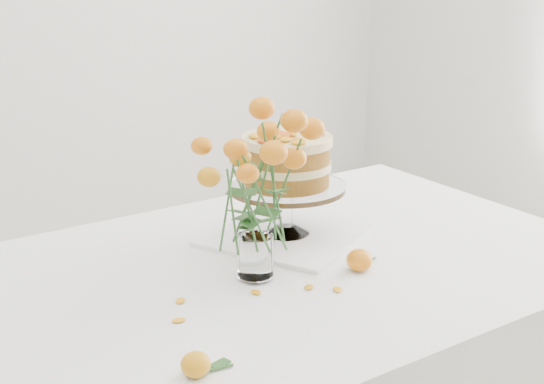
% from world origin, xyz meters
% --- Properties ---
extents(table, '(1.43, 0.93, 0.76)m').
position_xyz_m(table, '(0.00, 0.00, 0.67)').
color(table, tan).
rests_on(table, ground).
extents(napkin, '(0.43, 0.43, 0.01)m').
position_xyz_m(napkin, '(0.10, 0.11, 0.76)').
color(napkin, white).
rests_on(napkin, table).
extents(cake_stand, '(0.27, 0.27, 0.24)m').
position_xyz_m(cake_stand, '(0.10, 0.11, 0.93)').
color(cake_stand, white).
rests_on(cake_stand, napkin).
extents(rose_vase, '(0.28, 0.28, 0.38)m').
position_xyz_m(rose_vase, '(-0.08, -0.04, 0.98)').
color(rose_vase, white).
rests_on(rose_vase, table).
extents(loose_rose_near, '(0.09, 0.05, 0.04)m').
position_xyz_m(loose_rose_near, '(-0.36, -0.30, 0.78)').
color(loose_rose_near, '#CF9512').
rests_on(loose_rose_near, table).
extents(loose_rose_far, '(0.10, 0.06, 0.05)m').
position_xyz_m(loose_rose_far, '(0.12, -0.13, 0.78)').
color(loose_rose_far, orange).
rests_on(loose_rose_far, table).
extents(stray_petal_a, '(0.03, 0.02, 0.00)m').
position_xyz_m(stray_petal_a, '(-0.12, -0.10, 0.76)').
color(stray_petal_a, orange).
rests_on(stray_petal_a, table).
extents(stray_petal_b, '(0.03, 0.02, 0.00)m').
position_xyz_m(stray_petal_b, '(-0.02, -0.14, 0.76)').
color(stray_petal_b, orange).
rests_on(stray_petal_b, table).
extents(stray_petal_c, '(0.03, 0.02, 0.00)m').
position_xyz_m(stray_petal_c, '(0.02, -0.18, 0.76)').
color(stray_petal_c, orange).
rests_on(stray_petal_c, table).
extents(stray_petal_d, '(0.03, 0.02, 0.00)m').
position_xyz_m(stray_petal_d, '(-0.26, -0.05, 0.76)').
color(stray_petal_d, orange).
rests_on(stray_petal_d, table).
extents(stray_petal_e, '(0.03, 0.02, 0.00)m').
position_xyz_m(stray_petal_e, '(-0.30, -0.12, 0.76)').
color(stray_petal_e, orange).
rests_on(stray_petal_e, table).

